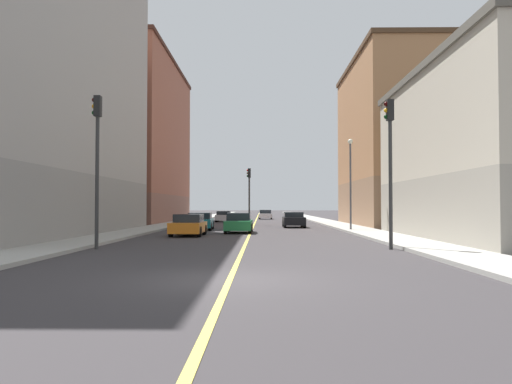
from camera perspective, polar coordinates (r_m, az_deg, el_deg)
name	(u,v)px	position (r m, az deg, el deg)	size (l,w,h in m)	color
ground_plane	(230,280)	(12.61, -3.04, -10.09)	(400.00, 400.00, 0.00)	#343032
sidewalk_left	(320,220)	(61.90, 7.45, -3.27)	(2.68, 168.00, 0.15)	#9E9B93
sidewalk_right	(191,220)	(62.11, -7.49, -3.26)	(2.68, 168.00, 0.15)	#9E9B93
lane_center_stripe	(256,221)	(61.48, -0.04, -3.36)	(0.16, 154.00, 0.01)	#E5D14C
building_left_mid	(411,143)	(49.26, 17.47, 5.42)	(11.41, 18.02, 15.67)	#8F6B4F
building_right_corner	(13,54)	(35.85, -26.23, 14.08)	(11.41, 25.45, 22.90)	gray
building_right_midblock	(127,142)	(59.70, -14.66, 5.63)	(11.41, 24.20, 18.69)	brown
traffic_light_left_near	(390,153)	(21.95, 15.22, 4.37)	(0.40, 0.32, 6.43)	#2D2D2D
traffic_light_right_near	(97,151)	(22.44, -17.90, 4.56)	(0.40, 0.32, 6.63)	#2D2D2D
traffic_light_median_far	(249,188)	(48.20, -0.80, 0.46)	(0.40, 0.32, 5.54)	#2D2D2D
street_lamp_left_near	(350,174)	(36.92, 10.86, 2.06)	(0.36, 0.36, 6.65)	#4C4C51
car_black	(294,220)	(43.21, 4.37, -3.22)	(1.89, 4.14, 1.32)	black
car_teal	(200,221)	(38.63, -6.46, -3.40)	(2.09, 4.61, 1.34)	#196670
car_green	(239,223)	(34.26, -2.00, -3.64)	(1.89, 4.06, 1.38)	#1E6B38
car_silver	(224,217)	(57.95, -3.74, -2.85)	(1.81, 4.11, 1.27)	silver
car_white	(265,215)	(70.19, 1.10, -2.63)	(1.95, 4.02, 1.31)	white
car_orange	(188,225)	(31.04, -7.81, -3.82)	(1.95, 4.05, 1.35)	orange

